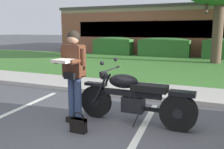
# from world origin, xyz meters

# --- Properties ---
(ground_plane) EXTENTS (140.00, 140.00, 0.00)m
(ground_plane) POSITION_xyz_m (0.00, 0.00, 0.00)
(ground_plane) COLOR #4C4C51
(curb_strip) EXTENTS (60.00, 0.20, 0.12)m
(curb_strip) POSITION_xyz_m (0.00, 2.79, 0.06)
(curb_strip) COLOR #B7B2A8
(curb_strip) RESTS_ON ground
(concrete_walk) EXTENTS (60.00, 1.50, 0.08)m
(concrete_walk) POSITION_xyz_m (0.00, 3.64, 0.04)
(concrete_walk) COLOR #B7B2A8
(concrete_walk) RESTS_ON ground
(grass_lawn) EXTENTS (60.00, 8.34, 0.06)m
(grass_lawn) POSITION_xyz_m (0.00, 8.56, 0.03)
(grass_lawn) COLOR #3D752D
(grass_lawn) RESTS_ON ground
(stall_stripe_1) EXTENTS (0.46, 4.40, 0.01)m
(stall_stripe_1) POSITION_xyz_m (0.34, 0.20, 0.00)
(stall_stripe_1) COLOR silver
(stall_stripe_1) RESTS_ON ground
(motorcycle) EXTENTS (2.24, 0.82, 1.18)m
(motorcycle) POSITION_xyz_m (0.15, 1.14, 0.48)
(motorcycle) COLOR black
(motorcycle) RESTS_ON ground
(rider_person) EXTENTS (0.54, 0.60, 1.70)m
(rider_person) POSITION_xyz_m (-1.00, 0.79, 1.01)
(rider_person) COLOR black
(rider_person) RESTS_ON ground
(handbag) EXTENTS (0.28, 0.13, 0.36)m
(handbag) POSITION_xyz_m (-0.67, 0.37, 0.14)
(handbag) COLOR black
(handbag) RESTS_ON ground
(hedge_left) EXTENTS (2.68, 0.90, 1.24)m
(hedge_left) POSITION_xyz_m (-5.20, 12.62, 0.65)
(hedge_left) COLOR #336B2D
(hedge_left) RESTS_ON ground
(hedge_center_left) EXTENTS (3.17, 0.90, 1.24)m
(hedge_center_left) POSITION_xyz_m (-1.71, 12.62, 0.65)
(hedge_center_left) COLOR #336B2D
(hedge_center_left) RESTS_ON ground
(hedge_center_right) EXTENTS (2.40, 0.90, 1.24)m
(hedge_center_right) POSITION_xyz_m (1.78, 12.62, 0.65)
(hedge_center_right) COLOR #336B2D
(hedge_center_right) RESTS_ON ground
(brick_building) EXTENTS (22.69, 11.48, 3.40)m
(brick_building) POSITION_xyz_m (1.32, 19.10, 1.70)
(brick_building) COLOR #93513D
(brick_building) RESTS_ON ground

